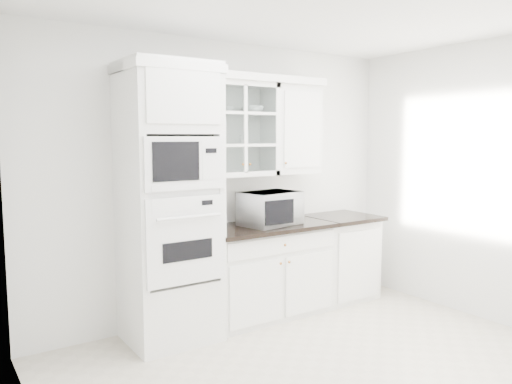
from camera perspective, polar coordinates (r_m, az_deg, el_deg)
ground at (r=3.97m, az=10.35°, el=-20.27°), size 4.00×3.50×0.01m
room_shell at (r=3.87m, az=6.40°, el=6.32°), size 4.00×3.50×2.70m
oven_column at (r=4.35m, az=-9.85°, el=-1.40°), size 0.76×0.68×2.40m
base_cabinet_run at (r=5.03m, az=1.07°, el=-8.85°), size 1.32×0.67×0.92m
extra_base_cabinet at (r=5.64m, az=9.49°, el=-7.25°), size 0.72×0.67×0.92m
upper_cabinet_glass at (r=4.83m, az=-2.28°, el=7.18°), size 0.80×0.33×0.90m
upper_cabinet_solid at (r=5.21m, az=4.09°, el=7.10°), size 0.55×0.33×0.90m
crown_molding at (r=4.79m, az=-3.25°, el=13.00°), size 2.14×0.38×0.07m
countertop_microwave at (r=4.89m, az=1.52°, el=-1.85°), size 0.63×0.56×0.33m
bowl_a at (r=4.76m, az=-4.04°, el=9.43°), size 0.28×0.28×0.05m
bowl_b at (r=4.94m, az=-0.39°, el=9.40°), size 0.24×0.24×0.07m
cup_a at (r=4.74m, az=-4.41°, el=6.07°), size 0.15×0.15×0.10m
cup_b at (r=4.86m, az=-1.47°, el=6.03°), size 0.12×0.12×0.09m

